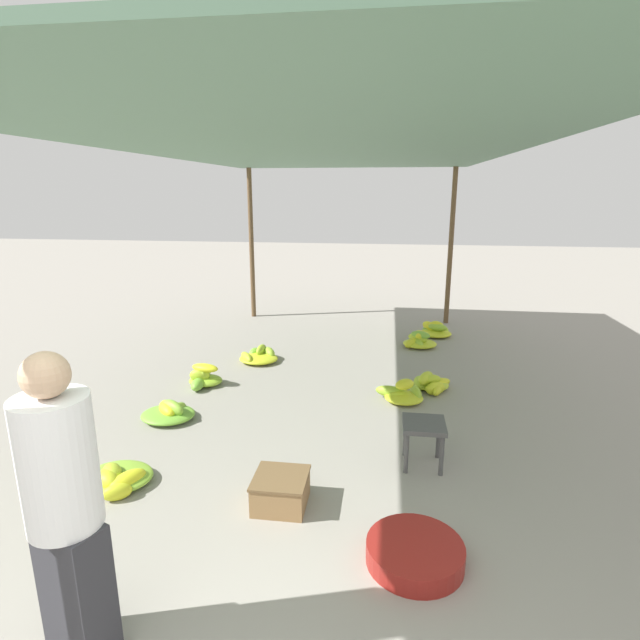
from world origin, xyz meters
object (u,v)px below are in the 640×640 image
(vendor_foreground, at_px, (65,508))
(banana_pile_left_3, at_px, (259,356))
(banana_pile_left_1, at_px, (169,412))
(banana_pile_left_0, at_px, (117,478))
(banana_pile_left_2, at_px, (204,377))
(stool, at_px, (424,431))
(basin_black, at_px, (415,553))
(crate_near, at_px, (281,491))
(banana_pile_right_1, at_px, (430,384))
(banana_pile_right_2, at_px, (419,341))
(banana_pile_right_3, at_px, (403,394))
(banana_pile_right_0, at_px, (436,330))

(vendor_foreground, xyz_separation_m, banana_pile_left_3, (-0.24, 4.27, -0.73))
(banana_pile_left_3, bearing_deg, banana_pile_left_1, -103.69)
(banana_pile_left_0, bearing_deg, banana_pile_left_2, 92.08)
(stool, height_order, basin_black, stool)
(vendor_foreground, xyz_separation_m, crate_near, (0.70, 1.27, -0.68))
(basin_black, relative_size, banana_pile_left_1, 1.12)
(basin_black, xyz_separation_m, crate_near, (-0.92, 0.45, 0.05))
(basin_black, bearing_deg, banana_pile_right_1, 83.87)
(vendor_foreground, distance_m, banana_pile_left_0, 1.63)
(vendor_foreground, height_order, basin_black, vendor_foreground)
(basin_black, xyz_separation_m, banana_pile_right_2, (0.25, 4.36, 0.03))
(banana_pile_right_3, distance_m, crate_near, 2.15)
(vendor_foreground, bearing_deg, banana_pile_left_0, 113.52)
(vendor_foreground, distance_m, banana_pile_left_2, 3.48)
(vendor_foreground, xyz_separation_m, banana_pile_left_1, (-0.68, 2.48, -0.73))
(basin_black, xyz_separation_m, banana_pile_left_2, (-2.28, 2.53, 0.04))
(vendor_foreground, relative_size, banana_pile_left_1, 2.92)
(vendor_foreground, xyz_separation_m, banana_pile_right_0, (2.16, 5.80, -0.71))
(banana_pile_left_0, xyz_separation_m, banana_pile_right_0, (2.74, 4.46, 0.02))
(banana_pile_left_0, relative_size, banana_pile_left_2, 1.16)
(basin_black, xyz_separation_m, banana_pile_left_3, (-1.87, 3.44, 0.00))
(banana_pile_left_3, distance_m, banana_pile_right_0, 2.85)
(crate_near, bearing_deg, banana_pile_left_1, 138.77)
(banana_pile_left_3, bearing_deg, crate_near, -72.47)
(banana_pile_left_2, height_order, crate_near, banana_pile_left_2)
(banana_pile_left_0, height_order, banana_pile_right_3, banana_pile_right_3)
(banana_pile_left_0, height_order, crate_near, crate_near)
(banana_pile_left_1, height_order, crate_near, crate_near)
(banana_pile_left_0, height_order, banana_pile_left_2, banana_pile_left_2)
(banana_pile_left_3, distance_m, banana_pile_right_3, 2.12)
(vendor_foreground, relative_size, basin_black, 2.60)
(banana_pile_left_0, height_order, banana_pile_right_0, banana_pile_right_0)
(banana_pile_right_0, bearing_deg, banana_pile_left_3, -147.52)
(vendor_foreground, distance_m, banana_pile_right_1, 4.11)
(banana_pile_left_1, height_order, banana_pile_right_2, banana_pile_right_2)
(banana_pile_left_3, relative_size, crate_near, 1.39)
(banana_pile_right_0, distance_m, crate_near, 4.75)
(banana_pile_left_1, bearing_deg, banana_pile_left_3, 76.31)
(crate_near, bearing_deg, banana_pile_left_2, 123.10)
(banana_pile_right_1, distance_m, banana_pile_right_3, 0.46)
(banana_pile_left_1, xyz_separation_m, banana_pile_right_1, (2.59, 1.08, 0.01))
(banana_pile_left_1, distance_m, crate_near, 1.84)
(banana_pile_left_1, height_order, banana_pile_right_3, banana_pile_right_3)
(vendor_foreground, xyz_separation_m, banana_pile_right_3, (1.61, 3.22, -0.72))
(banana_pile_right_1, xyz_separation_m, banana_pile_right_2, (-0.05, 1.62, 0.01))
(banana_pile_right_1, height_order, banana_pile_right_2, banana_pile_right_2)
(stool, distance_m, banana_pile_left_0, 2.41)
(banana_pile_right_0, bearing_deg, crate_near, -107.85)
(banana_pile_right_0, height_order, banana_pile_right_3, banana_pile_right_3)
(vendor_foreground, xyz_separation_m, banana_pile_left_2, (-0.65, 3.35, -0.70))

